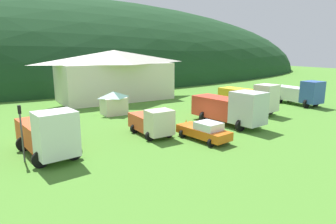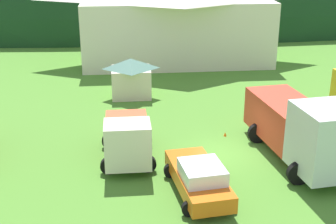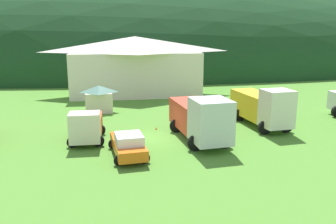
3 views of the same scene
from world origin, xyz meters
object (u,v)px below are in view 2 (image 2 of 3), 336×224
object	(u,v)px
depot_building	(176,18)
service_pickup_orange	(199,178)
light_truck_cream	(127,138)
play_shed_cream	(131,77)
traffic_cone_near_pickup	(225,136)
tow_truck_silver	(303,128)

from	to	relation	value
depot_building	service_pickup_orange	world-z (taller)	depot_building
depot_building	light_truck_cream	xyz separation A→B (m)	(-4.68, -19.71, -2.55)
play_shed_cream	traffic_cone_near_pickup	size ratio (longest dim) A/B	6.05
play_shed_cream	tow_truck_silver	xyz separation A→B (m)	(8.04, -11.04, 0.43)
play_shed_cream	traffic_cone_near_pickup	xyz separation A→B (m)	(5.04, -7.51, -1.40)
light_truck_cream	tow_truck_silver	size ratio (longest dim) A/B	0.60
play_shed_cream	service_pickup_orange	bearing A→B (deg)	-79.53
depot_building	play_shed_cream	xyz separation A→B (m)	(-4.21, -9.65, -2.40)
light_truck_cream	tow_truck_silver	distance (m)	8.59
light_truck_cream	traffic_cone_near_pickup	world-z (taller)	light_truck_cream
play_shed_cream	service_pickup_orange	size ratio (longest dim) A/B	0.56
light_truck_cream	traffic_cone_near_pickup	distance (m)	6.21
play_shed_cream	traffic_cone_near_pickup	world-z (taller)	play_shed_cream
tow_truck_silver	service_pickup_orange	world-z (taller)	tow_truck_silver
service_pickup_orange	traffic_cone_near_pickup	xyz separation A→B (m)	(2.52, 6.14, -0.83)
tow_truck_silver	service_pickup_orange	size ratio (longest dim) A/B	1.60
play_shed_cream	tow_truck_silver	world-z (taller)	tow_truck_silver
light_truck_cream	tow_truck_silver	bearing A→B (deg)	83.29
light_truck_cream	service_pickup_orange	size ratio (longest dim) A/B	0.95
tow_truck_silver	depot_building	bearing A→B (deg)	-176.48
depot_building	service_pickup_orange	distance (m)	23.55
tow_truck_silver	traffic_cone_near_pickup	bearing A→B (deg)	-146.56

